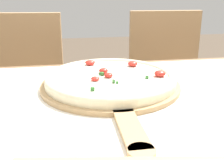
# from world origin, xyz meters

# --- Properties ---
(dining_table) EXTENTS (1.23, 0.83, 0.74)m
(dining_table) POSITION_xyz_m (0.00, 0.00, 0.62)
(dining_table) COLOR brown
(dining_table) RESTS_ON ground_plane
(towel_cloth) EXTENTS (1.15, 0.75, 0.00)m
(towel_cloth) POSITION_xyz_m (0.00, 0.00, 0.74)
(towel_cloth) COLOR white
(towel_cloth) RESTS_ON dining_table
(pizza_peel) EXTENTS (0.38, 0.55, 0.01)m
(pizza_peel) POSITION_xyz_m (0.01, 0.12, 0.75)
(pizza_peel) COLOR tan
(pizza_peel) RESTS_ON towel_cloth
(pizza) EXTENTS (0.36, 0.36, 0.04)m
(pizza) POSITION_xyz_m (0.01, 0.14, 0.77)
(pizza) COLOR beige
(pizza) RESTS_ON pizza_peel
(chair_left) EXTENTS (0.44, 0.44, 0.88)m
(chair_left) POSITION_xyz_m (-0.33, 0.76, 0.51)
(chair_left) COLOR tan
(chair_left) RESTS_ON ground_plane
(chair_right) EXTENTS (0.42, 0.42, 0.88)m
(chair_right) POSITION_xyz_m (0.41, 0.76, 0.51)
(chair_right) COLOR tan
(chair_right) RESTS_ON ground_plane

